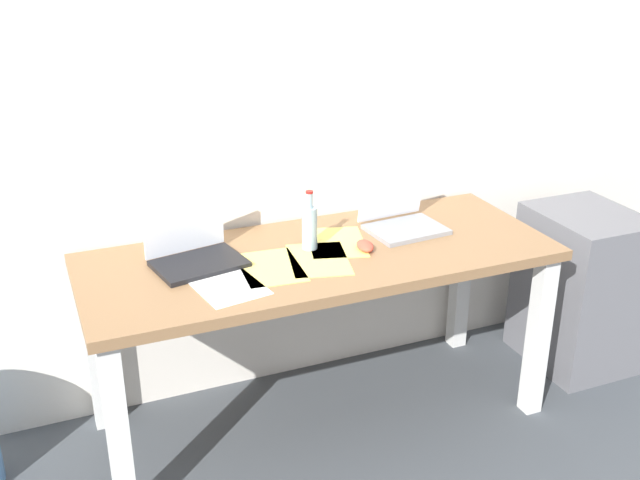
{
  "coord_description": "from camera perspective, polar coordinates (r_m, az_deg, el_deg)",
  "views": [
    {
      "loc": [
        -0.98,
        -2.38,
        1.88
      ],
      "look_at": [
        0.0,
        0.0,
        0.79
      ],
      "focal_mm": 42.58,
      "sensor_mm": 36.0,
      "label": 1
    }
  ],
  "objects": [
    {
      "name": "paper_sheet_center",
      "position": [
        2.76,
        -0.1,
        -1.47
      ],
      "size": [
        0.27,
        0.34,
        0.0
      ],
      "primitive_type": "cube",
      "rotation": [
        0.0,
        0.0,
        -0.24
      ],
      "color": "#F4E06B",
      "rests_on": "desk"
    },
    {
      "name": "beer_bottle",
      "position": [
        2.81,
        -0.79,
        1.01
      ],
      "size": [
        0.06,
        0.06,
        0.23
      ],
      "color": "#99B7C1",
      "rests_on": "desk"
    },
    {
      "name": "filing_cabinet",
      "position": [
        3.58,
        18.91,
        -3.45
      ],
      "size": [
        0.4,
        0.48,
        0.72
      ],
      "primitive_type": "cube",
      "color": "slate",
      "rests_on": "ground"
    },
    {
      "name": "paper_yellow_folder",
      "position": [
        2.7,
        -3.76,
        -2.07
      ],
      "size": [
        0.23,
        0.31,
        0.0
      ],
      "primitive_type": "cube",
      "rotation": [
        0.0,
        0.0,
        -0.08
      ],
      "color": "#F4E06B",
      "rests_on": "desk"
    },
    {
      "name": "paper_sheet_front_left",
      "position": [
        2.59,
        -7.09,
        -3.32
      ],
      "size": [
        0.26,
        0.33,
        0.0
      ],
      "primitive_type": "cube",
      "rotation": [
        0.0,
        0.0,
        0.17
      ],
      "color": "white",
      "rests_on": "desk"
    },
    {
      "name": "back_wall",
      "position": [
        3.01,
        -3.02,
        11.9
      ],
      "size": [
        5.2,
        0.08,
        2.6
      ],
      "primitive_type": "cube",
      "color": "silver",
      "rests_on": "ground"
    },
    {
      "name": "laptop_left",
      "position": [
        2.76,
        -9.47,
        -0.69
      ],
      "size": [
        0.35,
        0.29,
        0.24
      ],
      "color": "black",
      "rests_on": "desk"
    },
    {
      "name": "computer_mouse",
      "position": [
        2.84,
        3.4,
        -0.44
      ],
      "size": [
        0.07,
        0.11,
        0.03
      ],
      "primitive_type": "ellipsoid",
      "rotation": [
        0.0,
        0.0,
        -0.14
      ],
      "color": "#D84C38",
      "rests_on": "desk"
    },
    {
      "name": "desk",
      "position": [
        2.86,
        0.0,
        -2.77
      ],
      "size": [
        1.76,
        0.69,
        0.74
      ],
      "color": "olive",
      "rests_on": "ground"
    },
    {
      "name": "paper_sheet_near_back",
      "position": [
        2.9,
        1.26,
        -0.17
      ],
      "size": [
        0.28,
        0.34,
        0.0
      ],
      "primitive_type": "cube",
      "rotation": [
        0.0,
        0.0,
        -0.28
      ],
      "color": "#F4E06B",
      "rests_on": "desk"
    },
    {
      "name": "ground_plane",
      "position": [
        3.19,
        0.0,
        -13.09
      ],
      "size": [
        8.0,
        8.0,
        0.0
      ],
      "primitive_type": "plane",
      "color": "#42474C"
    },
    {
      "name": "laptop_right",
      "position": [
        3.04,
        6.14,
        1.64
      ],
      "size": [
        0.31,
        0.27,
        0.21
      ],
      "color": "gray",
      "rests_on": "desk"
    }
  ]
}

